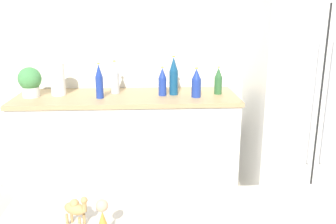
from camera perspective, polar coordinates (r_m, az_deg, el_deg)
name	(u,v)px	position (r m, az deg, el deg)	size (l,w,h in m)	color
wall_back	(162,48)	(3.38, -0.92, 9.67)	(8.00, 0.06, 2.55)	silver
back_counter	(128,148)	(3.25, -6.06, -5.41)	(1.82, 0.63, 0.93)	silver
refrigerator	(301,104)	(3.33, 19.54, 1.17)	(0.82, 0.71, 1.69)	white
potted_plant	(30,81)	(3.21, -20.30, 4.42)	(0.18, 0.18, 0.24)	silver
paper_towel_roll	(58,79)	(3.20, -16.46, 4.81)	(0.12, 0.12, 0.27)	white
back_bottle_0	(99,82)	(3.02, -10.43, 4.58)	(0.06, 0.06, 0.28)	navy
back_bottle_1	(218,81)	(3.14, 7.66, 4.69)	(0.06, 0.06, 0.23)	#2D6033
back_bottle_2	(174,76)	(3.09, 0.87, 5.46)	(0.07, 0.07, 0.32)	navy
back_bottle_3	(162,82)	(3.06, -0.86, 4.61)	(0.07, 0.07, 0.24)	navy
back_bottle_4	(196,83)	(3.01, 4.34, 4.40)	(0.08, 0.08, 0.24)	navy
back_bottle_5	(115,78)	(3.17, -8.11, 5.17)	(0.07, 0.07, 0.28)	#B2B7BC
camel_figurine	(76,208)	(1.27, -13.88, -14.04)	(0.09, 0.07, 0.11)	tan
wise_man_figurine_blue	(103,223)	(1.19, -9.89, -16.38)	(0.06, 0.06, 0.14)	#B28933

